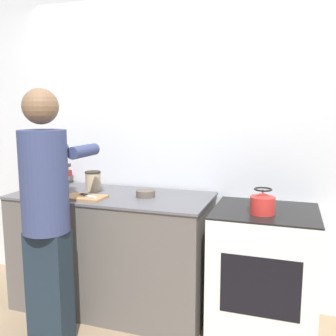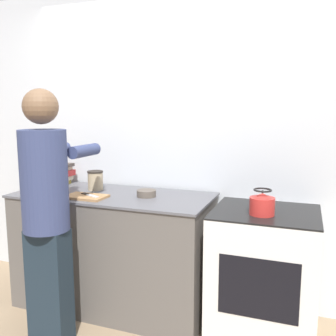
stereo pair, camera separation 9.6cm
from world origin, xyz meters
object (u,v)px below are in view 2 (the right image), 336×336
at_px(person, 47,207).
at_px(cutting_board, 86,197).
at_px(oven, 263,274).
at_px(knife, 89,195).
at_px(kettle, 262,204).
at_px(bowl_prep, 37,186).
at_px(canister_jar, 95,180).

xyz_separation_m(person, cutting_board, (0.05, 0.40, -0.01)).
bearing_deg(oven, knife, -173.06).
xyz_separation_m(oven, knife, (-1.29, -0.16, 0.50)).
height_order(kettle, bowl_prep, kettle).
bearing_deg(person, oven, 22.62).
bearing_deg(kettle, bowl_prep, 179.57).
distance_m(oven, bowl_prep, 1.90).
relative_size(knife, canister_jar, 1.20).
relative_size(oven, cutting_board, 2.95).
relative_size(cutting_board, bowl_prep, 1.97).
xyz_separation_m(knife, kettle, (1.27, 0.06, 0.03)).
relative_size(knife, kettle, 1.11).
distance_m(kettle, bowl_prep, 1.81).
bearing_deg(oven, cutting_board, -172.59).
bearing_deg(bowl_prep, oven, 2.70).
height_order(cutting_board, knife, knife).
height_order(knife, bowl_prep, bowl_prep).
height_order(oven, person, person).
relative_size(person, canister_jar, 10.84).
distance_m(knife, bowl_prep, 0.54).
bearing_deg(bowl_prep, canister_jar, 23.96).
height_order(kettle, canister_jar, canister_jar).
distance_m(person, knife, 0.41).
relative_size(knife, bowl_prep, 1.22).
xyz_separation_m(kettle, canister_jar, (-1.38, 0.21, 0.03)).
xyz_separation_m(cutting_board, bowl_prep, (-0.52, 0.08, 0.03)).
distance_m(person, cutting_board, 0.40).
relative_size(cutting_board, knife, 1.61).
relative_size(person, kettle, 10.05).
relative_size(kettle, canister_jar, 1.08).
distance_m(cutting_board, knife, 0.03).
bearing_deg(person, cutting_board, 82.89).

